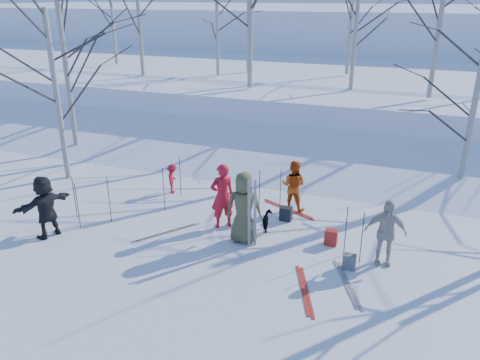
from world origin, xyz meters
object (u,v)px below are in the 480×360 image
at_px(backpack_grey, 349,262).
at_px(backpack_dark, 286,214).
at_px(skier_olive_center, 244,208).
at_px(skier_cream_east, 385,232).
at_px(backpack_red, 331,237).
at_px(skier_redor_behind, 293,185).
at_px(skier_grey_west, 45,207).
at_px(dog, 267,221).
at_px(skier_red_seated, 173,179).
at_px(skier_red_north, 222,196).

relative_size(backpack_grey, backpack_dark, 0.95).
bearing_deg(backpack_grey, skier_olive_center, 171.86).
bearing_deg(skier_cream_east, backpack_red, 153.95).
height_order(skier_redor_behind, skier_grey_west, skier_grey_west).
relative_size(skier_grey_west, dog, 2.79).
xyz_separation_m(backpack_red, backpack_grey, (0.61, -1.01, -0.02)).
bearing_deg(backpack_grey, skier_cream_east, 38.02).
relative_size(skier_olive_center, skier_grey_west, 1.12).
height_order(skier_redor_behind, skier_cream_east, skier_cream_east).
bearing_deg(skier_red_seated, backpack_grey, -132.93).
relative_size(skier_red_north, skier_cream_east, 1.12).
bearing_deg(skier_cream_east, backpack_dark, 145.88).
height_order(skier_olive_center, skier_redor_behind, skier_olive_center).
bearing_deg(backpack_red, dog, 173.72).
relative_size(skier_red_seated, backpack_grey, 2.57).
bearing_deg(backpack_grey, skier_grey_west, -171.50).
bearing_deg(skier_redor_behind, dog, 82.01).
xyz_separation_m(skier_red_north, skier_cream_east, (4.36, -0.42, -0.10)).
bearing_deg(skier_red_north, dog, 150.12).
height_order(skier_red_seated, backpack_red, skier_red_seated).
bearing_deg(skier_olive_center, backpack_grey, 161.83).
distance_m(skier_redor_behind, dog, 1.67).
height_order(skier_red_north, dog, skier_red_north).
bearing_deg(backpack_red, skier_grey_west, -163.19).
bearing_deg(skier_cream_east, skier_redor_behind, 134.60).
bearing_deg(backpack_dark, skier_olive_center, -114.40).
bearing_deg(skier_cream_east, skier_grey_west, -175.81).
relative_size(skier_red_north, skier_grey_west, 1.08).
relative_size(skier_redor_behind, skier_cream_east, 0.93).
height_order(skier_redor_behind, skier_red_seated, skier_redor_behind).
distance_m(skier_cream_east, backpack_dark, 3.21).
distance_m(skier_olive_center, dog, 1.14).
bearing_deg(skier_cream_east, skier_red_north, 167.20).
distance_m(skier_grey_west, dog, 5.95).
bearing_deg(skier_cream_east, skier_olive_center, 175.29).
distance_m(dog, backpack_dark, 0.84).
relative_size(skier_red_north, backpack_red, 4.43).
xyz_separation_m(skier_cream_east, dog, (-3.12, 0.65, -0.57)).
xyz_separation_m(skier_olive_center, skier_grey_west, (-5.02, -1.57, -0.10)).
bearing_deg(backpack_dark, skier_red_seated, 170.77).
distance_m(skier_olive_center, skier_red_seated, 4.01).
bearing_deg(backpack_red, skier_cream_east, -18.80).
height_order(skier_red_north, backpack_dark, skier_red_north).
bearing_deg(backpack_dark, skier_red_north, -147.42).
bearing_deg(dog, skier_grey_west, 5.29).
height_order(skier_olive_center, backpack_dark, skier_olive_center).
bearing_deg(skier_red_seated, backpack_red, -126.07).
xyz_separation_m(skier_red_north, backpack_dark, (1.56, 1.00, -0.73)).
bearing_deg(skier_cream_east, dog, 161.00).
bearing_deg(backpack_dark, backpack_grey, -43.40).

